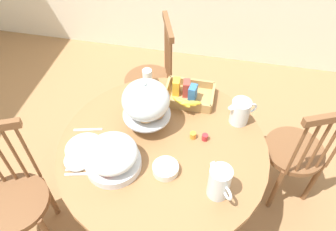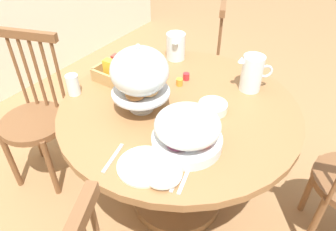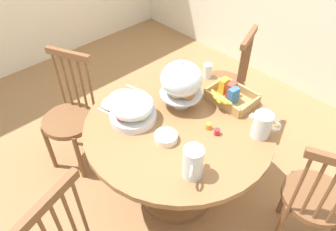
{
  "view_description": "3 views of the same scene",
  "coord_description": "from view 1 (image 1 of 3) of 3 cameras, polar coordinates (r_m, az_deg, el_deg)",
  "views": [
    {
      "loc": [
        0.35,
        -1.21,
        2.22
      ],
      "look_at": [
        0.09,
        0.05,
        0.84
      ],
      "focal_mm": 34.89,
      "sensor_mm": 36.0,
      "label": 1
    },
    {
      "loc": [
        -1.02,
        -0.77,
        1.68
      ],
      "look_at": [
        -0.01,
        -0.1,
        0.74
      ],
      "focal_mm": 34.2,
      "sensor_mm": 36.0,
      "label": 2
    },
    {
      "loc": [
        1.12,
        -1.17,
        2.13
      ],
      "look_at": [
        -0.01,
        -0.1,
        0.74
      ],
      "focal_mm": 34.32,
      "sensor_mm": 36.0,
      "label": 3
    }
  ],
  "objects": [
    {
      "name": "dining_table",
      "position": [
        2.04,
        -0.87,
        -9.02
      ],
      "size": [
        1.2,
        1.2,
        0.74
      ],
      "color": "olive",
      "rests_on": "ground_plane"
    },
    {
      "name": "cereal_basket",
      "position": [
        2.1,
        3.45,
        3.69
      ],
      "size": [
        0.32,
        0.3,
        0.12
      ],
      "color": "tan",
      "rests_on": "dining_table"
    },
    {
      "name": "drinking_glass",
      "position": [
        2.21,
        -3.63,
        6.77
      ],
      "size": [
        0.06,
        0.06,
        0.11
      ],
      "primitive_type": "cylinder",
      "color": "silver",
      "rests_on": "dining_table"
    },
    {
      "name": "windsor_chair_facing_door",
      "position": [
        2.21,
        -25.1,
        -13.09
      ],
      "size": [
        0.44,
        0.44,
        0.97
      ],
      "color": "brown",
      "rests_on": "ground_plane"
    },
    {
      "name": "china_plate_small",
      "position": [
        1.86,
        -15.47,
        -7.46
      ],
      "size": [
        0.15,
        0.15,
        0.01
      ],
      "primitive_type": "cylinder",
      "color": "white",
      "rests_on": "china_plate_large"
    },
    {
      "name": "windsor_chair_by_cabinet",
      "position": [
        2.7,
        -2.84,
        6.05
      ],
      "size": [
        0.43,
        0.43,
        0.97
      ],
      "color": "brown",
      "rests_on": "ground_plane"
    },
    {
      "name": "china_plate_large",
      "position": [
        1.91,
        -14.33,
        -5.54
      ],
      "size": [
        0.22,
        0.22,
        0.01
      ],
      "primitive_type": "cylinder",
      "color": "white",
      "rests_on": "dining_table"
    },
    {
      "name": "cereal_bowl",
      "position": [
        1.76,
        -0.42,
        -9.27
      ],
      "size": [
        0.14,
        0.14,
        0.04
      ],
      "primitive_type": "cylinder",
      "color": "white",
      "rests_on": "dining_table"
    },
    {
      "name": "dinner_fork",
      "position": [
        1.82,
        -15.01,
        -9.85
      ],
      "size": [
        0.17,
        0.05,
        0.01
      ],
      "primitive_type": "cube",
      "rotation": [
        0.0,
        0.0,
        3.39
      ],
      "color": "silver",
      "rests_on": "dining_table"
    },
    {
      "name": "orange_juice_pitcher",
      "position": [
        1.65,
        8.92,
        -11.63
      ],
      "size": [
        0.13,
        0.17,
        0.19
      ],
      "color": "silver",
      "rests_on": "dining_table"
    },
    {
      "name": "jam_jar_strawberry",
      "position": [
        1.89,
        6.45,
        -3.91
      ],
      "size": [
        0.04,
        0.04,
        0.04
      ],
      "primitive_type": "cylinder",
      "color": "#B7282D",
      "rests_on": "dining_table"
    },
    {
      "name": "fruit_platter_covered",
      "position": [
        1.75,
        -9.71,
        -7.04
      ],
      "size": [
        0.3,
        0.3,
        0.18
      ],
      "color": "silver",
      "rests_on": "dining_table"
    },
    {
      "name": "soup_spoon",
      "position": [
        2.0,
        -13.8,
        -2.42
      ],
      "size": [
        0.17,
        0.05,
        0.01
      ],
      "primitive_type": "cube",
      "rotation": [
        0.0,
        0.0,
        3.39
      ],
      "color": "silver",
      "rests_on": "dining_table"
    },
    {
      "name": "jam_jar_apricot",
      "position": [
        1.9,
        4.36,
        -3.59
      ],
      "size": [
        0.04,
        0.04,
        0.04
      ],
      "primitive_type": "cylinder",
      "color": "orange",
      "rests_on": "dining_table"
    },
    {
      "name": "pastry_stand_with_dome",
      "position": [
        1.83,
        -3.85,
        2.42
      ],
      "size": [
        0.28,
        0.28,
        0.34
      ],
      "color": "silver",
      "rests_on": "dining_table"
    },
    {
      "name": "table_knife",
      "position": [
        1.84,
        -14.88,
        -9.07
      ],
      "size": [
        0.17,
        0.05,
        0.01
      ],
      "primitive_type": "cube",
      "rotation": [
        0.0,
        0.0,
        3.39
      ],
      "color": "silver",
      "rests_on": "dining_table"
    },
    {
      "name": "windsor_chair_near_window",
      "position": [
        2.36,
        21.42,
        -6.15
      ],
      "size": [
        0.44,
        0.44,
        0.97
      ],
      "color": "brown",
      "rests_on": "ground_plane"
    },
    {
      "name": "ground_plane",
      "position": [
        2.55,
        -2.25,
        -13.49
      ],
      "size": [
        10.0,
        10.0,
        0.0
      ],
      "primitive_type": "plane",
      "color": "#997047"
    },
    {
      "name": "milk_pitcher",
      "position": [
        1.99,
        12.47,
        0.51
      ],
      "size": [
        0.18,
        0.12,
        0.16
      ],
      "color": "silver",
      "rests_on": "dining_table"
    }
  ]
}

